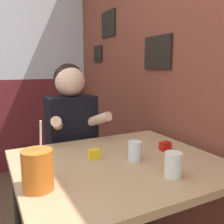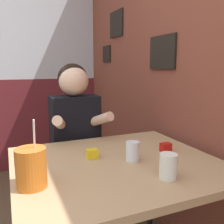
# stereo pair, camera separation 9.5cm
# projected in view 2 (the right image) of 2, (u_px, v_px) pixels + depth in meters

# --- Properties ---
(brick_wall_right) EXTENTS (0.08, 4.41, 2.70)m
(brick_wall_right) POSITION_uv_depth(u_px,v_px,m) (142.00, 54.00, 2.16)
(brick_wall_right) COLOR brown
(brick_wall_right) RESTS_ON ground_plane
(main_table) EXTENTS (1.04, 0.91, 0.76)m
(main_table) POSITION_uv_depth(u_px,v_px,m) (117.00, 173.00, 1.31)
(main_table) COLOR tan
(main_table) RESTS_ON ground_plane
(person_seated) EXTENTS (0.42, 0.41, 1.27)m
(person_seated) POSITION_uv_depth(u_px,v_px,m) (75.00, 145.00, 1.84)
(person_seated) COLOR black
(person_seated) RESTS_ON ground_plane
(cocktail_pitcher) EXTENTS (0.12, 0.12, 0.28)m
(cocktail_pitcher) POSITION_uv_depth(u_px,v_px,m) (31.00, 168.00, 1.01)
(cocktail_pitcher) COLOR #C6661E
(cocktail_pitcher) RESTS_ON main_table
(glass_near_pitcher) EXTENTS (0.07, 0.07, 0.10)m
(glass_near_pitcher) POSITION_uv_depth(u_px,v_px,m) (133.00, 151.00, 1.30)
(glass_near_pitcher) COLOR silver
(glass_near_pitcher) RESTS_ON main_table
(glass_center) EXTENTS (0.08, 0.08, 0.11)m
(glass_center) POSITION_uv_depth(u_px,v_px,m) (168.00, 166.00, 1.09)
(glass_center) COLOR silver
(glass_center) RESTS_ON main_table
(condiment_ketchup) EXTENTS (0.06, 0.04, 0.05)m
(condiment_ketchup) POSITION_uv_depth(u_px,v_px,m) (166.00, 147.00, 1.44)
(condiment_ketchup) COLOR #B7140F
(condiment_ketchup) RESTS_ON main_table
(condiment_mustard) EXTENTS (0.06, 0.04, 0.05)m
(condiment_mustard) POSITION_uv_depth(u_px,v_px,m) (92.00, 154.00, 1.34)
(condiment_mustard) COLOR yellow
(condiment_mustard) RESTS_ON main_table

